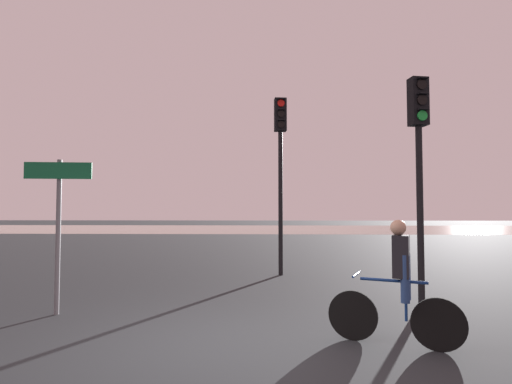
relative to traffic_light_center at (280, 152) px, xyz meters
The scene contains 6 objects.
ground_plane 6.68m from the traffic_light_center, 101.35° to the right, with size 120.00×120.00×0.00m, color black.
water_strip 25.98m from the traffic_light_center, 92.54° to the left, with size 80.00×16.00×0.01m, color #9E937F.
traffic_light_center is the anchor object (origin of this frame).
traffic_light_near_right 4.16m from the traffic_light_center, 53.06° to the right, with size 0.36×0.37×4.22m.
direction_sign_post 5.91m from the traffic_light_center, 132.71° to the right, with size 1.10×0.17×2.60m.
cyclist 6.22m from the traffic_light_center, 76.12° to the right, with size 1.60×0.74×1.62m.
Camera 1 is at (0.85, -5.10, 1.75)m, focal length 28.00 mm.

